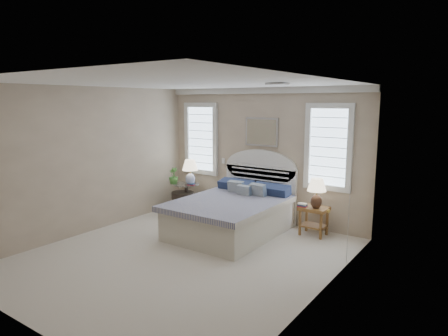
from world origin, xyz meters
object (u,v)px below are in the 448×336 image
Objects in this scene: nightstand_right at (314,215)px; floor_pot at (183,202)px; bed at (234,212)px; lamp_right at (317,190)px; side_table_left at (186,194)px; lamp_left at (190,169)px.

nightstand_right reaches higher than floor_pot.
lamp_right is at bearing 25.12° from bed.
side_table_left reaches higher than floor_pot.
side_table_left is 0.60m from lamp_left.
floor_pot is at bearing 163.02° from bed.
floor_pot is at bearing -118.40° from side_table_left.
lamp_right is at bearing 2.26° from floor_pot.
side_table_left is 1.13× the size of lamp_left.
lamp_left is at bearing 15.12° from floor_pot.
bed is 1.78m from floor_pot.
lamp_right is (1.36, 0.64, 0.48)m from bed.
side_table_left is (-1.65, 0.59, 0.00)m from bed.
bed is 1.75m from side_table_left.
side_table_left is 1.14× the size of lamp_right.
bed is at bearing -154.88° from lamp_right.
side_table_left is 2.95m from nightstand_right.
bed is 1.72m from lamp_left.
lamp_right is at bearing 1.43° from lamp_left.
lamp_left is (0.18, 0.05, 0.74)m from floor_pot.
floor_pot is 0.77m from lamp_left.
bed reaches higher than lamp_left.
nightstand_right is 0.96× the size of lamp_right.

